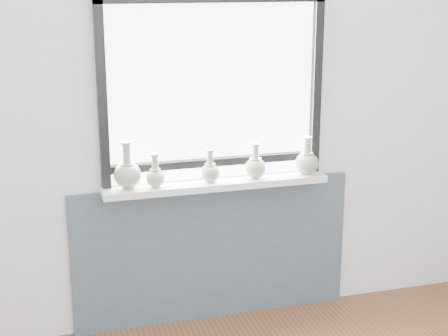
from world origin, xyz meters
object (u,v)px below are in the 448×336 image
object	(u,v)px
vase_e	(307,162)
vase_a	(127,173)
vase_c	(210,171)
windowsill	(216,184)
vase_d	(255,166)
vase_b	(155,176)

from	to	relation	value
vase_e	vase_a	bearing A→B (deg)	178.85
vase_a	vase_c	world-z (taller)	vase_a
windowsill	vase_e	world-z (taller)	vase_e
vase_c	vase_e	distance (m)	0.59
vase_a	vase_c	distance (m)	0.47
windowsill	vase_e	xyz separation A→B (m)	(0.55, -0.01, 0.10)
vase_a	vase_d	world-z (taller)	vase_a
windowsill	vase_a	world-z (taller)	vase_a
vase_e	vase_b	bearing A→B (deg)	-179.64
vase_a	vase_e	distance (m)	1.07
vase_a	vase_d	xyz separation A→B (m)	(0.75, -0.02, -0.02)
vase_c	vase_e	xyz separation A→B (m)	(0.59, -0.00, 0.01)
windowsill	vase_b	bearing A→B (deg)	-176.89
windowsill	vase_a	size ratio (longest dim) A/B	4.97
windowsill	vase_b	world-z (taller)	vase_b
vase_a	windowsill	bearing A→B (deg)	-0.85
vase_b	vase_c	size ratio (longest dim) A/B	1.01
windowsill	vase_a	xyz separation A→B (m)	(-0.51, 0.01, 0.11)
vase_a	vase_b	distance (m)	0.16
windowsill	vase_d	size ratio (longest dim) A/B	6.39
vase_d	vase_c	bearing A→B (deg)	-179.36
vase_d	vase_e	world-z (taller)	vase_e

